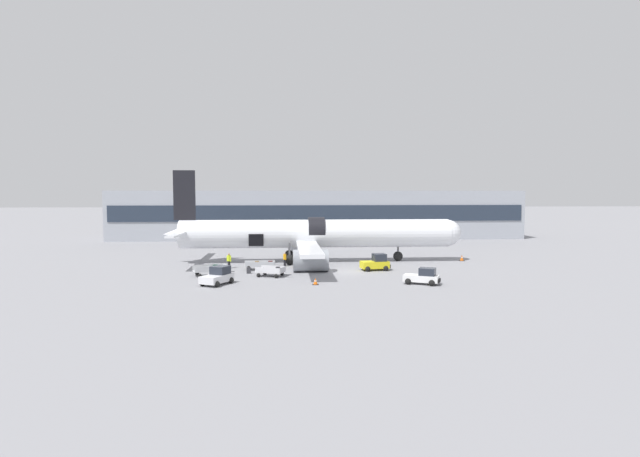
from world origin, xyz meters
The scene contains 15 objects.
ground_plane centered at (0.00, 0.00, 0.00)m, with size 500.00×500.00×0.00m, color gray.
terminal_strip centered at (0.00, 40.13, 4.32)m, with size 73.13×11.11×8.63m.
airplane centered at (-2.92, 7.95, 3.20)m, with size 35.53×29.40×10.85m.
baggage_tug_lead centered at (-12.25, -6.22, 0.70)m, with size 2.95×3.60×1.60m.
baggage_tug_mid centered at (3.47, 0.88, 0.75)m, with size 3.18×2.23×1.77m.
baggage_tug_rear centered at (6.18, -7.53, 0.65)m, with size 3.42×2.58×1.51m.
baggage_cart_loading centered at (-8.76, 2.14, 0.46)m, with size 4.17×2.17×0.93m.
baggage_cart_queued centered at (-13.56, -1.41, 0.53)m, with size 4.11×2.49×1.06m.
baggage_cart_empty centered at (-7.54, -2.29, 0.47)m, with size 3.60×2.52×0.97m.
ground_crew_loader_a centered at (-12.29, 3.47, 0.87)m, with size 0.55×0.51×1.65m.
ground_crew_loader_b centered at (-4.78, 4.48, 0.84)m, with size 0.51×0.51×1.60m.
ground_crew_driver centered at (-6.21, 4.73, 0.81)m, with size 0.47×0.52×1.54m.
suitcase_on_tarmac_upright centered at (-9.89, -0.35, 0.33)m, with size 0.43×0.29×0.77m.
safety_cone_nose centered at (15.26, 7.52, 0.35)m, with size 0.60×0.60×0.74m.
safety_cone_engine_left centered at (-3.48, -7.00, 0.28)m, with size 0.56×0.56×0.61m.
Camera 1 is at (-6.28, -51.16, 8.17)m, focal length 28.00 mm.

